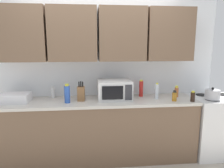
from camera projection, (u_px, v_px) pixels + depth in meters
The scene contains 14 objects.
wall_back_with_cabinets at pixel (98, 52), 3.13m from camera, with size 3.68×0.38×2.60m.
counter_run at pixel (99, 129), 3.11m from camera, with size 2.81×0.63×0.90m.
stove_range at pixel (215, 125), 3.27m from camera, with size 0.76×0.64×0.91m.
kettle at pixel (212, 94), 3.02m from camera, with size 0.21×0.21×0.17m.
microwave at pixel (115, 90), 3.04m from camera, with size 0.48×0.37×0.28m.
dish_rack at pixel (15, 98), 2.90m from camera, with size 0.38×0.30×0.12m, color silver.
knife_block at pixel (81, 93), 2.98m from camera, with size 0.10×0.12×0.28m.
bottle_white_jar at pixel (53, 92), 3.14m from camera, with size 0.06×0.06×0.17m.
bottle_clear_tall at pixel (157, 91), 3.07m from camera, with size 0.05×0.05×0.24m.
bottle_spice_jar at pixel (176, 92), 3.19m from camera, with size 0.06×0.06×0.17m.
bottle_amber_vinegar at pixel (174, 96), 2.96m from camera, with size 0.06×0.06×0.15m.
bottle_blue_cleaner at pixel (67, 94), 2.87m from camera, with size 0.08×0.08×0.26m.
bottle_red_sauce at pixel (141, 88), 3.22m from camera, with size 0.06×0.06×0.26m.
bottle_soy_dark at pixel (193, 97), 2.93m from camera, with size 0.06×0.06×0.15m.
Camera 1 is at (-0.11, -3.24, 1.69)m, focal length 33.83 mm.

